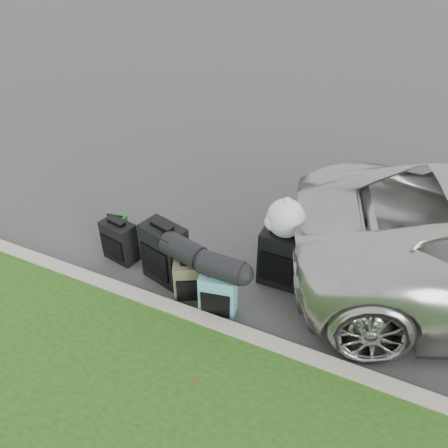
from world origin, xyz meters
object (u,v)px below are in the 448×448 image
at_px(suitcase_teal, 218,295).
at_px(suitcase_large_black_right, 280,258).
at_px(tote_navy, 156,244).
at_px(suitcase_small_black, 120,241).
at_px(tote_green, 117,227).
at_px(suitcase_olive, 191,281).
at_px(suitcase_large_black_left, 165,253).

height_order(suitcase_teal, suitcase_large_black_right, suitcase_large_black_right).
bearing_deg(suitcase_large_black_right, suitcase_teal, -119.90).
bearing_deg(tote_navy, suitcase_small_black, -122.21).
bearing_deg(tote_green, suitcase_olive, -33.59).
bearing_deg(suitcase_small_black, suitcase_large_black_left, 4.61).
xyz_separation_m(suitcase_large_black_left, suitcase_olive, (0.46, -0.19, -0.12)).
relative_size(suitcase_small_black, tote_navy, 2.11).
relative_size(suitcase_large_black_left, suitcase_olive, 1.44).
height_order(tote_green, tote_navy, tote_green).
bearing_deg(suitcase_olive, suitcase_large_black_left, 130.42).
bearing_deg(suitcase_olive, suitcase_large_black_right, 13.46).
bearing_deg(suitcase_olive, tote_green, 130.38).
bearing_deg(suitcase_large_black_left, suitcase_large_black_right, 36.21).
relative_size(suitcase_small_black, suitcase_olive, 1.04).
bearing_deg(tote_navy, tote_green, -170.19).
distance_m(suitcase_teal, tote_navy, 1.42).
bearing_deg(suitcase_teal, tote_navy, 140.46).
height_order(suitcase_olive, tote_navy, suitcase_olive).
distance_m(suitcase_large_black_left, suitcase_olive, 0.52).
xyz_separation_m(suitcase_small_black, suitcase_large_black_left, (0.74, -0.07, 0.11)).
height_order(suitcase_large_black_right, tote_navy, suitcase_large_black_right).
relative_size(suitcase_olive, suitcase_large_black_right, 0.73).
distance_m(suitcase_large_black_left, tote_green, 1.21).
height_order(suitcase_large_black_left, tote_navy, suitcase_large_black_left).
height_order(suitcase_small_black, suitcase_large_black_right, suitcase_large_black_right).
distance_m(suitcase_large_black_left, tote_navy, 0.60).
xyz_separation_m(suitcase_teal, tote_navy, (-1.25, 0.66, -0.15)).
distance_m(suitcase_teal, tote_green, 2.10).
height_order(suitcase_teal, tote_navy, suitcase_teal).
height_order(suitcase_small_black, tote_navy, suitcase_small_black).
xyz_separation_m(suitcase_teal, tote_green, (-1.96, 0.74, -0.14)).
height_order(suitcase_large_black_left, suitcase_teal, suitcase_large_black_left).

